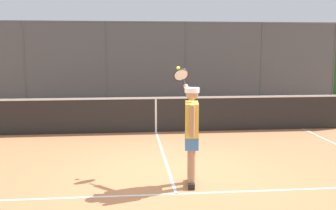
# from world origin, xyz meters

# --- Properties ---
(ground_plane) EXTENTS (60.00, 60.00, 0.00)m
(ground_plane) POSITION_xyz_m (0.00, 0.00, 0.00)
(ground_plane) COLOR #C67A4C
(court_line_markings) EXTENTS (8.39, 8.38, 0.01)m
(court_line_markings) POSITION_xyz_m (0.00, 1.28, 0.00)
(court_line_markings) COLOR white
(court_line_markings) RESTS_ON ground
(fence_backdrop) EXTENTS (18.94, 1.37, 3.32)m
(fence_backdrop) POSITION_xyz_m (-0.00, -9.80, 1.58)
(fence_backdrop) COLOR #474C51
(fence_backdrop) RESTS_ON ground
(tennis_net) EXTENTS (10.79, 0.09, 1.07)m
(tennis_net) POSITION_xyz_m (0.00, -3.69, 0.49)
(tennis_net) COLOR #2D2D2D
(tennis_net) RESTS_ON ground
(tennis_player) EXTENTS (0.36, 1.40, 1.94)m
(tennis_player) POSITION_xyz_m (-0.30, 0.49, 0.96)
(tennis_player) COLOR black
(tennis_player) RESTS_ON ground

